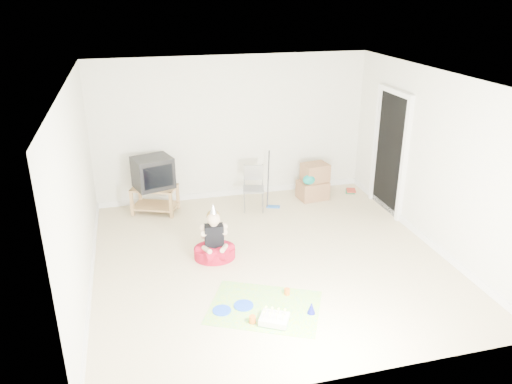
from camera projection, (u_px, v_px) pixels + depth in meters
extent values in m
plane|color=beige|center=(269.00, 258.00, 7.28)|extent=(5.00, 5.00, 0.00)
cube|color=black|center=(390.00, 154.00, 8.53)|extent=(0.02, 0.90, 2.05)
cube|color=#A87D4B|center=(154.00, 188.00, 8.62)|extent=(0.88, 0.72, 0.03)
cube|color=#A87D4B|center=(156.00, 206.00, 8.74)|extent=(0.88, 0.72, 0.03)
cube|color=#A87D4B|center=(132.00, 203.00, 8.55)|extent=(0.07, 0.07, 0.47)
cube|color=#A87D4B|center=(171.00, 205.00, 8.47)|extent=(0.07, 0.07, 0.47)
cube|color=#A87D4B|center=(140.00, 194.00, 8.93)|extent=(0.07, 0.07, 0.47)
cube|color=#A87D4B|center=(178.00, 196.00, 8.84)|extent=(0.07, 0.07, 0.47)
cube|color=black|center=(153.00, 172.00, 8.51)|extent=(0.74, 0.67, 0.53)
cube|color=gray|center=(254.00, 189.00, 8.73)|extent=(0.43, 0.42, 0.03)
cylinder|color=gray|center=(244.00, 189.00, 8.72)|extent=(0.02, 0.02, 0.80)
cylinder|color=gray|center=(263.00, 189.00, 8.73)|extent=(0.02, 0.02, 0.80)
cube|color=#916746|center=(313.00, 190.00, 9.29)|extent=(0.56, 0.45, 0.34)
cube|color=#916746|center=(315.00, 172.00, 9.21)|extent=(0.51, 0.43, 0.32)
ellipsoid|color=#0B7D6F|center=(309.00, 180.00, 9.04)|extent=(0.23, 0.16, 0.18)
cube|color=blue|center=(273.00, 207.00, 8.96)|extent=(0.26, 0.17, 0.03)
cylinder|color=black|center=(273.00, 181.00, 8.78)|extent=(0.14, 0.32, 0.96)
cube|color=#22673E|center=(351.00, 191.00, 9.63)|extent=(0.26, 0.28, 0.03)
cube|color=#B13525|center=(351.00, 190.00, 9.62)|extent=(0.23, 0.26, 0.02)
cylinder|color=#B11028|center=(215.00, 253.00, 7.27)|extent=(0.65, 0.65, 0.16)
cube|color=black|center=(214.00, 236.00, 7.17)|extent=(0.28, 0.18, 0.36)
sphere|color=tan|center=(214.00, 219.00, 7.06)|extent=(0.21, 0.21, 0.19)
cone|color=silver|center=(213.00, 208.00, 7.00)|extent=(0.10, 0.10, 0.15)
cube|color=#EA318C|center=(265.00, 307.00, 6.16)|extent=(1.63, 1.45, 0.01)
cube|color=white|center=(274.00, 319.00, 5.86)|extent=(0.41, 0.39, 0.09)
cube|color=green|center=(274.00, 322.00, 5.87)|extent=(0.41, 0.39, 0.01)
cylinder|color=beige|center=(264.00, 315.00, 5.81)|extent=(0.01, 0.01, 0.07)
cylinder|color=beige|center=(270.00, 316.00, 5.79)|extent=(0.01, 0.01, 0.07)
cylinder|color=beige|center=(277.00, 317.00, 5.77)|extent=(0.01, 0.01, 0.07)
cylinder|color=beige|center=(283.00, 318.00, 5.76)|extent=(0.01, 0.01, 0.07)
cylinder|color=beige|center=(266.00, 310.00, 5.90)|extent=(0.01, 0.01, 0.07)
cylinder|color=beige|center=(272.00, 311.00, 5.89)|extent=(0.01, 0.01, 0.07)
cylinder|color=beige|center=(279.00, 312.00, 5.87)|extent=(0.01, 0.01, 0.07)
cylinder|color=beige|center=(285.00, 313.00, 5.85)|extent=(0.01, 0.01, 0.07)
cylinder|color=blue|center=(244.00, 305.00, 6.18)|extent=(0.33, 0.33, 0.01)
cylinder|color=blue|center=(222.00, 310.00, 6.08)|extent=(0.25, 0.25, 0.01)
cylinder|color=#DA5F18|center=(287.00, 292.00, 6.40)|extent=(0.10, 0.10, 0.08)
cylinder|color=#DA5F18|center=(252.00, 320.00, 5.85)|extent=(0.08, 0.08, 0.09)
cone|color=#1A1EB8|center=(311.00, 308.00, 6.02)|extent=(0.12, 0.12, 0.15)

